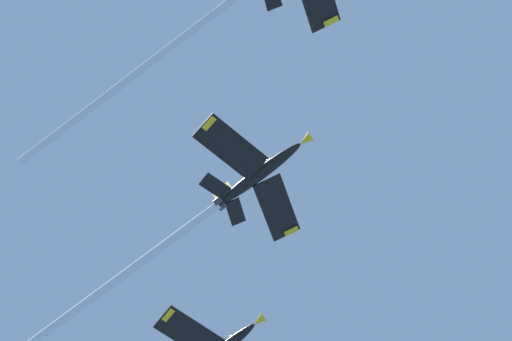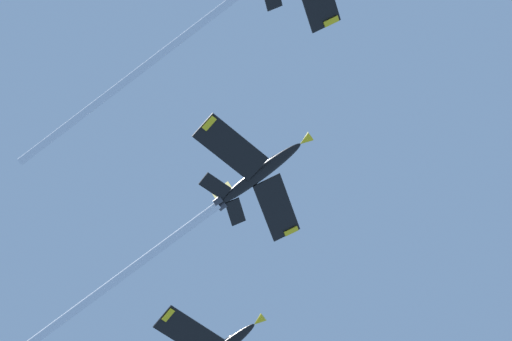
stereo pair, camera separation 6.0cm
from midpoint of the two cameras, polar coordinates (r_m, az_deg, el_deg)
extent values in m
cube|color=yellow|center=(116.70, 4.19, 8.26)|extent=(1.85, 1.22, 0.77)
cylinder|color=white|center=(111.55, -6.67, 5.40)|extent=(29.76, 3.37, 12.38)
ellipsoid|color=black|center=(120.63, 0.18, -0.20)|extent=(11.81, 2.70, 5.49)
cone|color=yellow|center=(120.71, 2.74, 1.69)|extent=(2.02, 1.38, 1.69)
ellipsoid|color=black|center=(121.13, 0.89, 0.52)|extent=(3.02, 1.27, 1.83)
cube|color=black|center=(123.46, 1.15, -2.10)|extent=(6.24, 9.63, 1.45)
cube|color=yellow|center=(125.92, 1.96, -3.39)|extent=(1.86, 1.23, 0.74)
cube|color=black|center=(117.83, -1.43, 1.30)|extent=(4.75, 9.41, 1.45)
cube|color=yellow|center=(115.96, -2.63, 2.63)|extent=(1.81, 0.95, 0.74)
cube|color=black|center=(122.04, -1.16, -2.31)|extent=(3.03, 4.00, 0.78)
cube|color=black|center=(119.62, -2.30, -0.88)|extent=(2.48, 3.89, 0.78)
cube|color=yellow|center=(121.99, -1.84, -1.25)|extent=(3.23, 0.48, 3.46)
cylinder|color=#38383D|center=(121.02, -1.91, -1.99)|extent=(1.29, 0.91, 1.10)
cylinder|color=#38383D|center=(120.54, -2.13, -1.71)|extent=(1.29, 0.91, 1.10)
cylinder|color=white|center=(123.89, -9.90, -7.57)|extent=(39.12, 4.67, 15.48)
cone|color=yellow|center=(132.13, 0.14, -8.34)|extent=(2.01, 1.32, 1.72)
ellipsoid|color=black|center=(133.11, -1.51, -9.43)|extent=(2.99, 1.19, 1.90)
cube|color=black|center=(129.82, -3.73, -9.03)|extent=(4.96, 9.46, 1.55)
cube|color=yellow|center=(127.63, -4.91, -8.01)|extent=(1.81, 0.99, 0.79)
camera|label=1|loc=(0.03, 89.99, -0.02)|focal=72.02mm
camera|label=2|loc=(0.03, -90.01, 0.02)|focal=72.02mm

